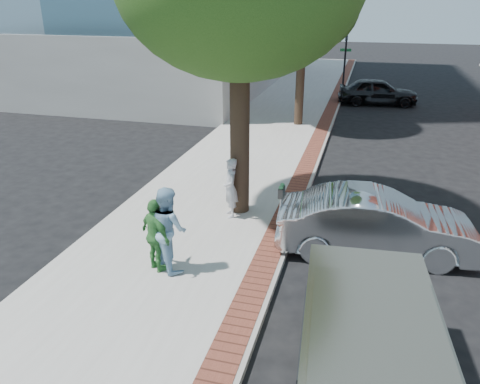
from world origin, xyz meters
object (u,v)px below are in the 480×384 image
(person_officer, at_px, (168,229))
(parking_meter, at_px, (281,200))
(person_green, at_px, (156,236))
(sedan_silver, at_px, (376,224))
(van, at_px, (370,370))
(person_gray, at_px, (230,188))
(bg_car, at_px, (378,91))

(person_officer, bearing_deg, parking_meter, -100.14)
(parking_meter, bearing_deg, person_officer, -138.03)
(person_green, bearing_deg, sedan_silver, -120.18)
(person_green, height_order, sedan_silver, person_green)
(parking_meter, height_order, van, van)
(person_gray, bearing_deg, sedan_silver, 52.09)
(sedan_silver, xyz_separation_m, van, (-0.08, -5.11, 0.23))
(parking_meter, distance_m, bg_car, 17.89)
(sedan_silver, bearing_deg, person_gray, 72.43)
(sedan_silver, height_order, van, van)
(bg_car, xyz_separation_m, van, (-0.10, -22.63, 0.24))
(parking_meter, relative_size, bg_car, 0.34)
(person_gray, height_order, person_green, person_green)
(person_gray, xyz_separation_m, sedan_silver, (3.81, -0.78, -0.21))
(sedan_silver, height_order, bg_car, sedan_silver)
(person_officer, distance_m, van, 5.22)
(bg_car, bearing_deg, person_officer, 161.23)
(person_officer, bearing_deg, person_gray, -62.94)
(person_green, relative_size, van, 0.33)
(parking_meter, bearing_deg, sedan_silver, 5.47)
(person_officer, distance_m, sedan_silver, 4.86)
(parking_meter, distance_m, sedan_silver, 2.30)
(person_green, bearing_deg, person_officer, -109.68)
(person_green, distance_m, sedan_silver, 5.12)
(person_green, height_order, bg_car, person_green)
(person_officer, xyz_separation_m, sedan_silver, (4.36, 2.12, -0.34))
(sedan_silver, bearing_deg, person_green, 110.44)
(person_gray, distance_m, van, 6.96)
(parking_meter, xyz_separation_m, van, (2.16, -4.89, -0.21))
(person_gray, distance_m, bg_car, 17.18)
(parking_meter, height_order, bg_car, parking_meter)
(person_gray, bearing_deg, parking_meter, 31.21)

